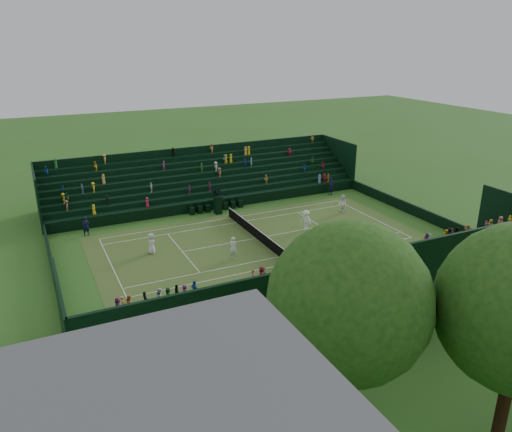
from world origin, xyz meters
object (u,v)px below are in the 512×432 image
object	(u,v)px
player_near_east	(233,248)
player_near_west	(152,243)
tennis_net	(256,233)
umpire_chair	(218,202)
player_far_east	(306,220)
player_far_west	(343,204)

from	to	relation	value
player_near_east	player_near_west	bearing A→B (deg)	16.00
tennis_net	umpire_chair	bearing A→B (deg)	-175.46
player_near_west	player_near_east	distance (m)	6.46
tennis_net	player_near_west	size ratio (longest dim) A/B	7.02
player_near_west	umpire_chair	bearing A→B (deg)	-42.24
tennis_net	umpire_chair	xyz separation A→B (m)	(-7.20, -0.57, 0.57)
tennis_net	player_near_east	distance (m)	4.44
tennis_net	player_far_east	distance (m)	4.80
umpire_chair	player_far_west	world-z (taller)	umpire_chair
umpire_chair	player_near_west	distance (m)	10.30
umpire_chair	player_near_east	world-z (taller)	umpire_chair
player_near_west	player_far_west	distance (m)	18.89
player_near_east	player_far_east	bearing A→B (deg)	-109.32
player_near_west	player_near_east	world-z (taller)	player_near_east
umpire_chair	player_far_west	distance (m)	11.88
player_far_east	player_far_west	bearing A→B (deg)	91.78
umpire_chair	player_far_east	world-z (taller)	umpire_chair
tennis_net	player_near_east	world-z (taller)	player_near_east
player_near_east	tennis_net	bearing A→B (deg)	-87.57
tennis_net	player_near_east	size ratio (longest dim) A/B	6.44
player_near_east	player_far_west	world-z (taller)	player_near_east
tennis_net	player_near_west	world-z (taller)	player_near_west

